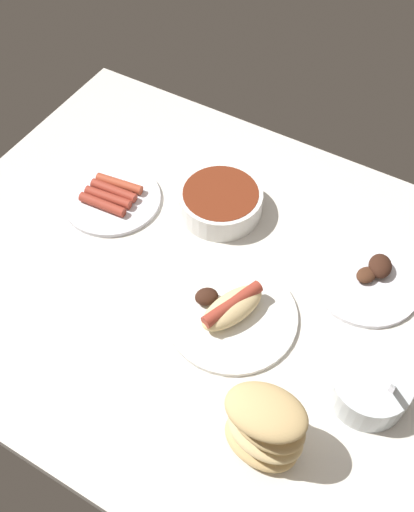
{
  "coord_description": "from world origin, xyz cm",
  "views": [
    {
      "loc": [
        32.14,
        -58.36,
        95.59
      ],
      "look_at": [
        -3.63,
        2.75,
        3.0
      ],
      "focal_mm": 42.1,
      "sensor_mm": 36.0,
      "label": 1
    }
  ],
  "objects": [
    {
      "name": "plate_sausages",
      "position": [
        -30.14,
        7.42,
        0.94
      ],
      "size": [
        21.08,
        21.08,
        3.05
      ],
      "color": "white",
      "rests_on": "ground_plane"
    },
    {
      "name": "bowl_chili",
      "position": [
        -8.5,
        16.69,
        3.02
      ],
      "size": [
        17.57,
        17.57,
        5.54
      ],
      "color": "white",
      "rests_on": "ground_plane"
    },
    {
      "name": "plate_grilled_meat",
      "position": [
        25.02,
        15.16,
        0.86
      ],
      "size": [
        21.32,
        21.32,
        4.12
      ],
      "color": "white",
      "rests_on": "ground_plane"
    },
    {
      "name": "plate_hotdog_assembled",
      "position": [
        6.17,
        -5.31,
        1.73
      ],
      "size": [
        24.55,
        24.55,
        5.61
      ],
      "color": "white",
      "rests_on": "ground_plane"
    },
    {
      "name": "ground_plane",
      "position": [
        0.0,
        0.0,
        -1.5
      ],
      "size": [
        120.0,
        90.0,
        3.0
      ],
      "primitive_type": "cube",
      "color": "silver"
    },
    {
      "name": "bowl_coleslaw",
      "position": [
        33.61,
        -7.42,
        3.49
      ],
      "size": [
        13.45,
        13.45,
        16.18
      ],
      "color": "silver",
      "rests_on": "ground_plane"
    },
    {
      "name": "bread_stack",
      "position": [
        22.14,
        -23.79,
        7.2
      ],
      "size": [
        14.15,
        11.27,
        14.4
      ],
      "color": "tan",
      "rests_on": "ground_plane"
    }
  ]
}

